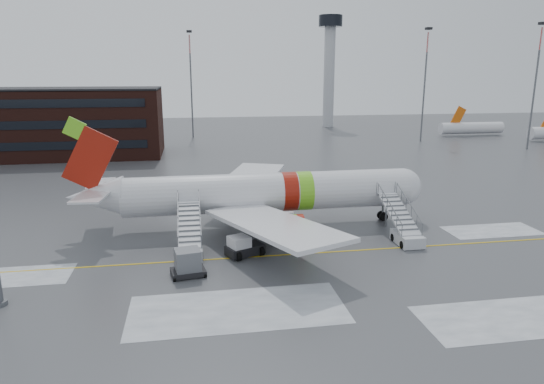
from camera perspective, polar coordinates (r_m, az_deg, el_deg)
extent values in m
plane|color=#494C4F|center=(42.34, 2.78, -6.83)|extent=(260.00, 260.00, 0.00)
cylinder|color=silver|center=(47.73, -0.40, -0.01)|extent=(28.00, 3.80, 3.80)
sphere|color=silver|center=(51.77, 15.09, 0.60)|extent=(3.80, 3.80, 3.80)
cube|color=black|center=(52.10, 16.17, 1.18)|extent=(1.09, 1.60, 0.97)
cone|color=silver|center=(47.95, -20.13, -0.50)|extent=(5.20, 3.72, 3.72)
cube|color=maroon|center=(47.27, -20.61, 3.66)|extent=(5.27, 0.30, 6.09)
cube|color=#74D421|center=(47.12, -22.22, 6.94)|extent=(2.16, 0.26, 2.16)
cube|color=silver|center=(50.26, -19.45, 0.95)|extent=(3.07, 4.85, 0.18)
cube|color=silver|center=(45.29, -20.52, -0.50)|extent=(3.07, 4.85, 0.18)
cube|color=silver|center=(55.93, -2.80, 1.41)|extent=(10.72, 15.97, 1.13)
cube|color=silver|center=(39.66, 0.13, -3.83)|extent=(10.72, 15.97, 1.13)
cylinder|color=silver|center=(53.26, -0.76, -0.70)|extent=(3.40, 2.10, 2.10)
cylinder|color=silver|center=(43.42, 1.36, -4.12)|extent=(3.40, 2.10, 2.10)
cylinder|color=#595B60|center=(51.62, 12.88, -2.29)|extent=(0.20, 0.20, 1.80)
cylinder|color=black|center=(51.75, 12.86, -2.76)|extent=(0.90, 0.56, 0.90)
cylinder|color=black|center=(50.75, -1.38, -2.74)|extent=(0.90, 0.56, 0.90)
cylinder|color=black|center=(46.22, -0.53, -4.42)|extent=(0.90, 0.56, 0.90)
cube|color=silver|center=(45.14, 15.64, -5.27)|extent=(2.00, 3.20, 1.00)
cube|color=silver|center=(46.45, 14.69, -2.50)|extent=(1.90, 5.87, 2.52)
cube|color=silver|center=(49.07, 13.22, -0.12)|extent=(1.90, 1.40, 0.15)
cylinder|color=#595B60|center=(49.14, 13.29, -2.16)|extent=(0.16, 0.16, 3.40)
cylinder|color=black|center=(43.98, 15.11, -6.02)|extent=(0.25, 0.70, 0.70)
cylinder|color=black|center=(46.43, 16.12, -5.03)|extent=(0.25, 0.70, 0.70)
cube|color=#B6B8BD|center=(41.06, -9.61, -6.87)|extent=(2.00, 3.20, 1.00)
cube|color=#B6B8BD|center=(42.50, -9.71, -3.77)|extent=(1.90, 5.87, 2.52)
cube|color=#B6B8BD|center=(45.34, -9.78, -1.10)|extent=(1.90, 1.40, 0.15)
cylinder|color=#595B60|center=(45.42, -9.69, -3.30)|extent=(0.16, 0.16, 3.40)
cylinder|color=black|center=(40.21, -10.88, -7.69)|extent=(0.25, 0.70, 0.70)
cylinder|color=black|center=(42.06, -8.37, -6.60)|extent=(0.25, 0.70, 0.70)
cube|color=black|center=(41.02, -3.20, -6.79)|extent=(3.50, 2.78, 0.77)
cube|color=silver|center=(40.49, -3.89, -5.91)|extent=(2.05, 2.05, 0.99)
cube|color=black|center=(40.36, -3.90, -5.40)|extent=(1.80, 1.85, 0.17)
cylinder|color=black|center=(39.92, -4.00, -7.57)|extent=(0.62, 0.84, 0.77)
cylinder|color=black|center=(40.98, -1.30, -6.96)|extent=(0.62, 0.84, 0.77)
cylinder|color=black|center=(41.18, -5.08, -6.90)|extent=(0.62, 0.84, 0.77)
cylinder|color=black|center=(42.21, -2.44, -6.33)|extent=(0.62, 0.84, 0.77)
cube|color=black|center=(37.71, -9.83, -9.24)|extent=(2.78, 2.22, 0.40)
cube|color=#5C5E64|center=(37.36, -9.89, -7.95)|extent=(2.09, 1.99, 1.72)
cylinder|color=black|center=(37.05, -11.62, -9.95)|extent=(0.26, 0.37, 0.34)
cylinder|color=black|center=(38.49, -8.10, -8.86)|extent=(0.26, 0.37, 0.34)
cylinder|color=#595B60|center=(37.46, -29.32, -11.30)|extent=(0.90, 0.90, 0.30)
cylinder|color=#B2B5BA|center=(139.12, 6.73, 13.40)|extent=(3.00, 3.00, 28.00)
cylinder|color=black|center=(139.78, 6.90, 19.35)|extent=(6.40, 6.40, 3.00)
cylinder|color=#595B60|center=(112.78, 17.40, 10.54)|extent=(0.36, 0.36, 19.20)
cylinder|color=#CC7272|center=(112.82, 17.84, 16.38)|extent=(0.32, 0.32, 4.32)
cube|color=black|center=(113.02, 17.95, 17.83)|extent=(1.20, 1.20, 0.50)
cylinder|color=#595B60|center=(116.79, -9.44, 11.07)|extent=(0.36, 0.36, 19.20)
cylinder|color=#CC7272|center=(116.83, -9.67, 16.72)|extent=(0.32, 0.32, 4.32)
cube|color=black|center=(117.01, -9.73, 18.12)|extent=(1.20, 1.20, 0.50)
cylinder|color=#595B60|center=(109.41, 28.36, 9.44)|extent=(0.36, 0.36, 19.20)
cylinder|color=#CC7272|center=(109.46, 29.07, 15.44)|extent=(0.32, 0.32, 4.32)
cube|color=black|center=(109.65, 29.26, 16.93)|extent=(1.20, 1.20, 0.50)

